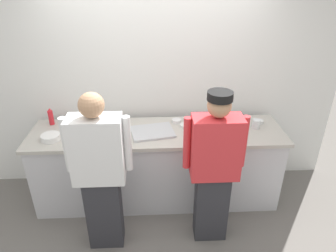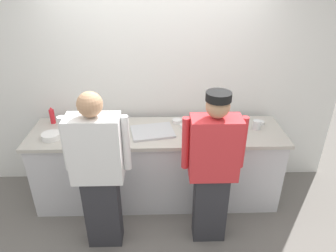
{
  "view_description": "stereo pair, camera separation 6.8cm",
  "coord_description": "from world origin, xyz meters",
  "px_view_note": "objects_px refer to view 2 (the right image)",
  "views": [
    {
      "loc": [
        -0.03,
        -2.63,
        2.57
      ],
      "look_at": [
        0.12,
        0.37,
        0.99
      ],
      "focal_mm": 32.86,
      "sensor_mm": 36.0,
      "label": 1
    },
    {
      "loc": [
        0.04,
        -2.63,
        2.57
      ],
      "look_at": [
        0.12,
        0.37,
        0.99
      ],
      "focal_mm": 32.86,
      "sensor_mm": 36.0,
      "label": 2
    }
  ],
  "objects_px": {
    "chefs_knife": "(104,127)",
    "deli_cup": "(257,125)",
    "plate_stack_front": "(89,133)",
    "ramekin_yellow_sauce": "(177,121)",
    "sheet_tray": "(152,132)",
    "squeeze_bottle_primary": "(204,129)",
    "chef_near_left": "(98,171)",
    "mixing_bowl_steel": "(224,124)",
    "squeeze_bottle_secondary": "(52,115)",
    "ramekin_green_sauce": "(185,126)",
    "chef_center": "(213,168)",
    "ramekin_orange_sauce": "(260,122)",
    "plate_stack_rear": "(51,136)"
  },
  "relations": [
    {
      "from": "chef_near_left",
      "to": "ramekin_green_sauce",
      "type": "distance_m",
      "value": 1.14
    },
    {
      "from": "chef_center",
      "to": "mixing_bowl_steel",
      "type": "height_order",
      "value": "chef_center"
    },
    {
      "from": "plate_stack_front",
      "to": "ramekin_green_sauce",
      "type": "relative_size",
      "value": 2.0
    },
    {
      "from": "ramekin_orange_sauce",
      "to": "chefs_knife",
      "type": "bearing_deg",
      "value": -178.34
    },
    {
      "from": "chef_near_left",
      "to": "squeeze_bottle_secondary",
      "type": "relative_size",
      "value": 8.16
    },
    {
      "from": "ramekin_yellow_sauce",
      "to": "plate_stack_front",
      "type": "bearing_deg",
      "value": -161.71
    },
    {
      "from": "chef_center",
      "to": "squeeze_bottle_primary",
      "type": "bearing_deg",
      "value": 92.58
    },
    {
      "from": "chef_near_left",
      "to": "mixing_bowl_steel",
      "type": "xyz_separation_m",
      "value": [
        1.29,
        0.69,
        0.11
      ]
    },
    {
      "from": "plate_stack_front",
      "to": "chefs_knife",
      "type": "distance_m",
      "value": 0.24
    },
    {
      "from": "chefs_knife",
      "to": "sheet_tray",
      "type": "bearing_deg",
      "value": -12.53
    },
    {
      "from": "ramekin_yellow_sauce",
      "to": "chefs_knife",
      "type": "relative_size",
      "value": 0.4
    },
    {
      "from": "plate_stack_front",
      "to": "ramekin_yellow_sauce",
      "type": "distance_m",
      "value": 1.01
    },
    {
      "from": "plate_stack_rear",
      "to": "squeeze_bottle_primary",
      "type": "relative_size",
      "value": 1.05
    },
    {
      "from": "plate_stack_front",
      "to": "mixing_bowl_steel",
      "type": "distance_m",
      "value": 1.48
    },
    {
      "from": "sheet_tray",
      "to": "squeeze_bottle_primary",
      "type": "bearing_deg",
      "value": -11.2
    },
    {
      "from": "plate_stack_rear",
      "to": "ramekin_green_sauce",
      "type": "bearing_deg",
      "value": 8.31
    },
    {
      "from": "ramekin_orange_sauce",
      "to": "deli_cup",
      "type": "height_order",
      "value": "deli_cup"
    },
    {
      "from": "squeeze_bottle_primary",
      "to": "squeeze_bottle_secondary",
      "type": "xyz_separation_m",
      "value": [
        -1.73,
        0.38,
        0.01
      ]
    },
    {
      "from": "sheet_tray",
      "to": "ramekin_orange_sauce",
      "type": "height_order",
      "value": "ramekin_orange_sauce"
    },
    {
      "from": "squeeze_bottle_primary",
      "to": "squeeze_bottle_secondary",
      "type": "height_order",
      "value": "squeeze_bottle_secondary"
    },
    {
      "from": "ramekin_green_sauce",
      "to": "chefs_knife",
      "type": "bearing_deg",
      "value": 179.13
    },
    {
      "from": "squeeze_bottle_secondary",
      "to": "ramekin_orange_sauce",
      "type": "bearing_deg",
      "value": -2.09
    },
    {
      "from": "sheet_tray",
      "to": "squeeze_bottle_secondary",
      "type": "relative_size",
      "value": 2.25
    },
    {
      "from": "squeeze_bottle_primary",
      "to": "mixing_bowl_steel",
      "type": "bearing_deg",
      "value": 32.69
    },
    {
      "from": "chef_center",
      "to": "sheet_tray",
      "type": "xyz_separation_m",
      "value": [
        -0.58,
        0.61,
        0.06
      ]
    },
    {
      "from": "ramekin_yellow_sauce",
      "to": "chefs_knife",
      "type": "distance_m",
      "value": 0.85
    },
    {
      "from": "mixing_bowl_steel",
      "to": "squeeze_bottle_primary",
      "type": "bearing_deg",
      "value": -147.31
    },
    {
      "from": "chef_near_left",
      "to": "ramekin_yellow_sauce",
      "type": "distance_m",
      "value": 1.18
    },
    {
      "from": "ramekin_yellow_sauce",
      "to": "chefs_knife",
      "type": "height_order",
      "value": "ramekin_yellow_sauce"
    },
    {
      "from": "chef_near_left",
      "to": "squeeze_bottle_secondary",
      "type": "bearing_deg",
      "value": 126.61
    },
    {
      "from": "plate_stack_rear",
      "to": "ramekin_yellow_sauce",
      "type": "height_order",
      "value": "plate_stack_rear"
    },
    {
      "from": "sheet_tray",
      "to": "ramekin_yellow_sauce",
      "type": "relative_size",
      "value": 4.2
    },
    {
      "from": "mixing_bowl_steel",
      "to": "ramekin_green_sauce",
      "type": "distance_m",
      "value": 0.44
    },
    {
      "from": "plate_stack_front",
      "to": "ramekin_orange_sauce",
      "type": "bearing_deg",
      "value": 7.5
    },
    {
      "from": "ramekin_yellow_sauce",
      "to": "ramekin_orange_sauce",
      "type": "bearing_deg",
      "value": -3.72
    },
    {
      "from": "chefs_knife",
      "to": "deli_cup",
      "type": "bearing_deg",
      "value": -2.36
    },
    {
      "from": "ramekin_green_sauce",
      "to": "chefs_knife",
      "type": "height_order",
      "value": "ramekin_green_sauce"
    },
    {
      "from": "chef_center",
      "to": "ramekin_orange_sauce",
      "type": "xyz_separation_m",
      "value": [
        0.68,
        0.78,
        0.07
      ]
    },
    {
      "from": "squeeze_bottle_primary",
      "to": "ramekin_yellow_sauce",
      "type": "bearing_deg",
      "value": 128.06
    },
    {
      "from": "chef_center",
      "to": "chefs_knife",
      "type": "distance_m",
      "value": 1.35
    },
    {
      "from": "squeeze_bottle_secondary",
      "to": "ramekin_green_sauce",
      "type": "height_order",
      "value": "squeeze_bottle_secondary"
    },
    {
      "from": "sheet_tray",
      "to": "ramekin_green_sauce",
      "type": "height_order",
      "value": "ramekin_green_sauce"
    },
    {
      "from": "sheet_tray",
      "to": "squeeze_bottle_primary",
      "type": "relative_size",
      "value": 2.4
    },
    {
      "from": "plate_stack_front",
      "to": "mixing_bowl_steel",
      "type": "relative_size",
      "value": 0.54
    },
    {
      "from": "sheet_tray",
      "to": "ramekin_yellow_sauce",
      "type": "bearing_deg",
      "value": 40.16
    },
    {
      "from": "ramekin_green_sauce",
      "to": "squeeze_bottle_primary",
      "type": "bearing_deg",
      "value": -48.76
    },
    {
      "from": "ramekin_green_sauce",
      "to": "deli_cup",
      "type": "xyz_separation_m",
      "value": [
        0.81,
        -0.06,
        0.03
      ]
    },
    {
      "from": "ramekin_yellow_sauce",
      "to": "ramekin_green_sauce",
      "type": "bearing_deg",
      "value": -58.05
    },
    {
      "from": "plate_stack_rear",
      "to": "chefs_knife",
      "type": "relative_size",
      "value": 0.73
    },
    {
      "from": "chef_near_left",
      "to": "squeeze_bottle_primary",
      "type": "relative_size",
      "value": 8.72
    }
  ]
}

